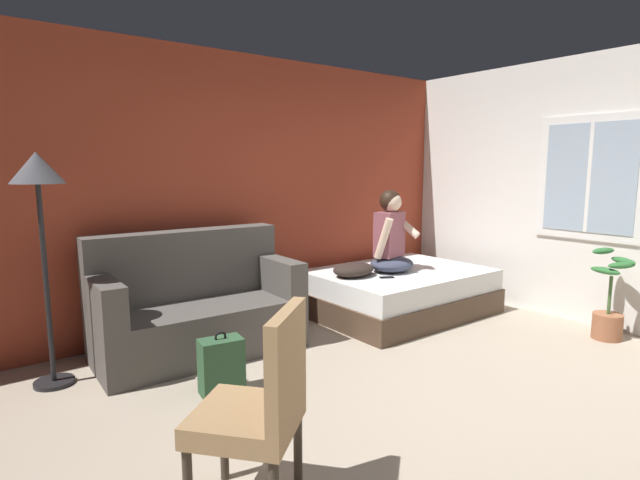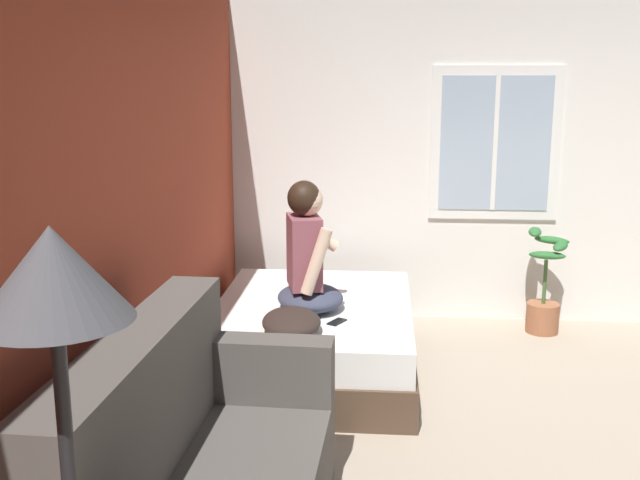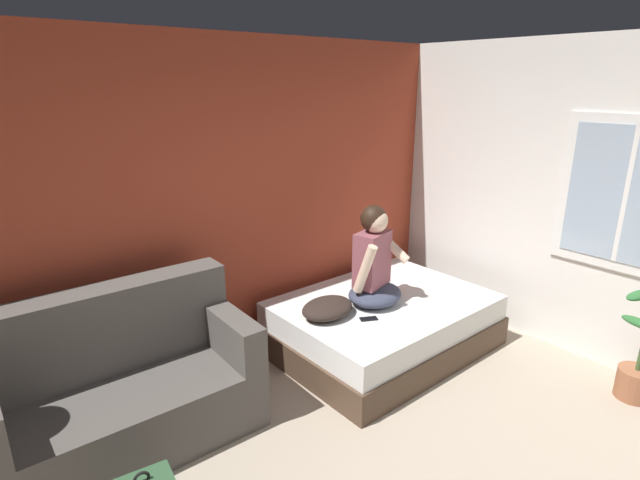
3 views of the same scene
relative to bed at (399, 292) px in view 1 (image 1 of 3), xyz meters
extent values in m
plane|color=tan|center=(-1.40, -1.77, -0.24)|extent=(40.00, 40.00, 0.00)
cube|color=#993823|center=(-1.40, 0.87, 1.11)|extent=(10.30, 0.16, 2.70)
cube|color=silver|center=(1.33, -1.77, 1.11)|extent=(0.16, 6.52, 2.70)
cube|color=white|center=(1.24, -1.37, 1.25)|extent=(0.02, 1.04, 1.24)
cube|color=#9EB2C6|center=(1.22, -1.37, 1.25)|extent=(0.01, 0.88, 1.08)
cube|color=white|center=(1.22, -1.37, 1.25)|extent=(0.01, 0.04, 1.08)
cube|color=#4C3828|center=(0.00, 0.00, -0.11)|extent=(1.89, 1.38, 0.26)
cube|color=white|center=(0.00, 0.00, 0.13)|extent=(1.83, 1.34, 0.22)
cube|color=#514C47|center=(-2.24, 0.19, -0.02)|extent=(1.73, 0.86, 0.44)
cube|color=#514C47|center=(-2.23, 0.49, 0.50)|extent=(1.71, 0.30, 0.60)
cube|color=#514C47|center=(-3.00, 0.22, 0.36)|extent=(0.21, 0.81, 0.32)
cube|color=#514C47|center=(-1.48, 0.16, 0.36)|extent=(0.21, 0.81, 0.32)
cylinder|color=#382D23|center=(-2.87, -1.52, -0.04)|extent=(0.04, 0.04, 0.40)
cylinder|color=#382D23|center=(-2.62, -1.81, -0.04)|extent=(0.04, 0.04, 0.40)
cube|color=#9E7A51|center=(-2.89, -1.79, 0.21)|extent=(0.65, 0.65, 0.10)
cube|color=#9E7A51|center=(-2.76, -1.94, 0.50)|extent=(0.39, 0.34, 0.48)
ellipsoid|color=#383D51|center=(-0.11, 0.01, 0.32)|extent=(0.61, 0.55, 0.16)
cube|color=#8C4C56|center=(-0.12, 0.05, 0.64)|extent=(0.37, 0.27, 0.48)
cylinder|color=beige|center=(-0.30, -0.05, 0.62)|extent=(0.13, 0.23, 0.44)
cylinder|color=beige|center=(0.06, 0.01, 0.74)|extent=(0.17, 0.38, 0.29)
sphere|color=beige|center=(-0.12, 0.03, 0.99)|extent=(0.21, 0.21, 0.21)
ellipsoid|color=black|center=(-0.12, 0.05, 1.00)|extent=(0.27, 0.27, 0.23)
cube|color=#2D5133|center=(-2.44, -0.61, -0.04)|extent=(0.32, 0.22, 0.40)
cube|color=#2D5133|center=(-2.42, -0.50, -0.13)|extent=(0.24, 0.08, 0.18)
torus|color=black|center=(-2.44, -0.61, 0.18)|extent=(0.09, 0.03, 0.09)
ellipsoid|color=#2D231E|center=(-0.60, 0.08, 0.31)|extent=(0.52, 0.42, 0.14)
cube|color=black|center=(-0.38, -0.19, 0.25)|extent=(0.16, 0.13, 0.01)
cylinder|color=black|center=(-3.36, 0.28, -0.22)|extent=(0.28, 0.28, 0.03)
cylinder|color=black|center=(-3.36, 0.28, 0.52)|extent=(0.04, 0.04, 1.45)
cone|color=#4C4C51|center=(-3.36, 0.28, 1.35)|extent=(0.36, 0.36, 0.22)
cylinder|color=#995B3D|center=(0.93, -1.77, -0.12)|extent=(0.26, 0.26, 0.24)
cylinder|color=#426033|center=(0.93, -1.77, 0.18)|extent=(0.03, 0.03, 0.36)
ellipsoid|color=#2D6B33|center=(0.83, -1.75, 0.42)|extent=(0.15, 0.29, 0.06)
ellipsoid|color=#2D6B33|center=(1.02, -1.82, 0.50)|extent=(0.22, 0.29, 0.06)
ellipsoid|color=#2D6B33|center=(0.95, -1.67, 0.58)|extent=(0.29, 0.15, 0.06)
ellipsoid|color=#2D6B33|center=(0.89, -1.86, 0.48)|extent=(0.30, 0.21, 0.06)
camera|label=1|loc=(-3.92, -3.70, 1.36)|focal=28.00mm
camera|label=2|loc=(-4.93, -0.46, 1.79)|focal=42.00mm
camera|label=3|loc=(-3.05, -2.76, 2.12)|focal=28.00mm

